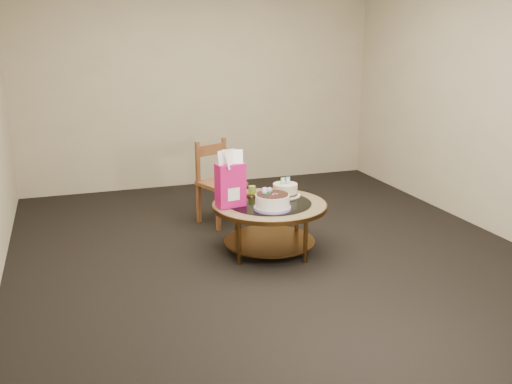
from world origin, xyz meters
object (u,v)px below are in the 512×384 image
object	(u,v)px
decorated_cake	(272,202)
cream_cake	(285,190)
coffee_table	(270,211)
dining_chair	(219,182)
gift_bag	(230,179)

from	to	relation	value
decorated_cake	cream_cake	bearing A→B (deg)	53.24
coffee_table	decorated_cake	world-z (taller)	decorated_cake
decorated_cake	dining_chair	size ratio (longest dim) A/B	0.37
cream_cake	dining_chair	bearing A→B (deg)	109.32
cream_cake	dining_chair	world-z (taller)	dining_chair
decorated_cake	cream_cake	size ratio (longest dim) A/B	1.13
gift_bag	dining_chair	distance (m)	0.96
dining_chair	cream_cake	bearing A→B (deg)	-83.35
coffee_table	dining_chair	world-z (taller)	dining_chair
cream_cake	dining_chair	xyz separation A→B (m)	(-0.42, 0.77, -0.08)
gift_bag	coffee_table	bearing A→B (deg)	-12.22
coffee_table	dining_chair	bearing A→B (deg)	102.68
decorated_cake	dining_chair	world-z (taller)	dining_chair
decorated_cake	dining_chair	bearing A→B (deg)	98.50
coffee_table	dining_chair	size ratio (longest dim) A/B	1.20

